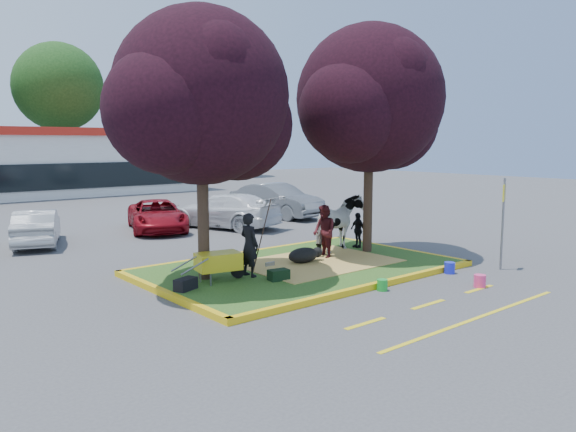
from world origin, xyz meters
TOP-DOWN VIEW (x-y plane):
  - ground at (0.00, 0.00)m, footprint 90.00×90.00m
  - median_island at (0.00, 0.00)m, footprint 8.00×5.00m
  - curb_near at (0.00, -2.58)m, footprint 8.30×0.16m
  - curb_far at (0.00, 2.58)m, footprint 8.30×0.16m
  - curb_left at (-4.08, 0.00)m, footprint 0.16×5.30m
  - curb_right at (4.08, 0.00)m, footprint 0.16×5.30m
  - straw_bedding at (0.60, 0.00)m, footprint 4.20×3.00m
  - tree_purple_left at (-2.78, 0.38)m, footprint 5.06×4.20m
  - tree_purple_right at (2.92, 0.18)m, footprint 5.30×4.40m
  - fire_lane_stripe_a at (-2.00, -4.20)m, footprint 1.10×0.12m
  - fire_lane_stripe_b at (0.00, -4.20)m, footprint 1.10×0.12m
  - fire_lane_stripe_c at (2.00, -4.20)m, footprint 1.10×0.12m
  - fire_lane_long at (0.00, -5.40)m, footprint 6.00×0.10m
  - retail_building at (2.00, 27.98)m, footprint 20.40×8.40m
  - cow at (2.23, 0.74)m, footprint 2.21×1.45m
  - calf at (0.27, 0.20)m, footprint 1.07×0.73m
  - handler at (-1.80, -0.12)m, footprint 0.43×0.61m
  - visitor_a at (1.22, 0.36)m, footprint 0.74×0.86m
  - visitor_b at (3.14, 0.83)m, footprint 0.37×0.69m
  - wheelbarrow at (-2.69, -0.09)m, footprint 1.88×0.82m
  - gear_bag_dark at (-3.70, -0.26)m, footprint 0.60×0.46m
  - gear_bag_green at (-1.50, -0.90)m, footprint 0.53×0.38m
  - sign_post at (4.34, -3.42)m, footprint 0.34×0.16m
  - bucket_green at (0.12, -2.80)m, footprint 0.30×0.30m
  - bucket_pink at (2.17, -4.11)m, footprint 0.36×0.36m
  - bucket_blue at (2.84, -2.80)m, footprint 0.35×0.35m
  - car_silver at (-4.36, 8.64)m, footprint 2.53×3.96m
  - car_red at (0.24, 8.91)m, footprint 3.41×4.81m
  - car_white at (2.74, 7.85)m, footprint 3.49×5.23m
  - car_grey at (6.42, 9.06)m, footprint 2.33×4.95m

SIDE VIEW (x-z plane):
  - ground at x=0.00m, z-range 0.00..0.00m
  - fire_lane_stripe_a at x=-2.00m, z-range 0.00..0.01m
  - fire_lane_stripe_b at x=0.00m, z-range 0.00..0.01m
  - fire_lane_stripe_c at x=2.00m, z-range 0.00..0.01m
  - fire_lane_long at x=0.00m, z-range 0.00..0.01m
  - median_island at x=0.00m, z-range 0.00..0.15m
  - curb_near at x=0.00m, z-range 0.00..0.15m
  - curb_far at x=0.00m, z-range 0.00..0.15m
  - curb_left at x=-4.08m, z-range 0.00..0.15m
  - curb_right at x=4.08m, z-range 0.00..0.15m
  - bucket_green at x=0.12m, z-range 0.00..0.27m
  - bucket_blue at x=2.84m, z-range 0.00..0.30m
  - bucket_pink at x=2.17m, z-range 0.00..0.31m
  - straw_bedding at x=0.60m, z-range 0.15..0.16m
  - gear_bag_green at x=-1.50m, z-range 0.15..0.41m
  - gear_bag_dark at x=-3.70m, z-range 0.15..0.42m
  - calf at x=0.27m, z-range 0.15..0.58m
  - car_red at x=0.24m, z-range 0.00..1.22m
  - car_silver at x=-4.36m, z-range 0.00..1.23m
  - wheelbarrow at x=-2.69m, z-range 0.28..0.99m
  - car_white at x=2.74m, z-range 0.00..1.41m
  - visitor_b at x=3.14m, z-range 0.15..1.27m
  - car_grey at x=6.42m, z-range 0.00..1.57m
  - visitor_a at x=1.22m, z-range 0.15..1.69m
  - handler at x=-1.80m, z-range 0.15..1.75m
  - cow at x=2.23m, z-range 0.15..1.86m
  - sign_post at x=4.34m, z-range 0.30..2.82m
  - retail_building at x=2.00m, z-range 0.05..4.45m
  - tree_purple_left at x=-2.78m, z-range 1.10..7.61m
  - tree_purple_right at x=2.92m, z-range 1.15..7.97m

